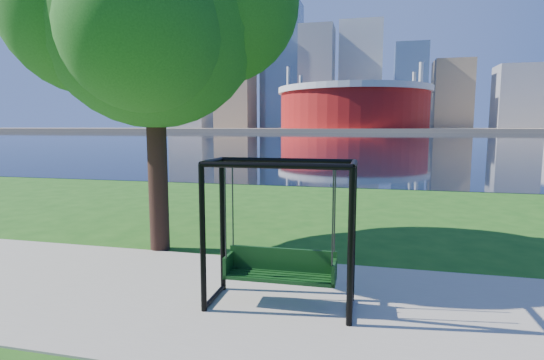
% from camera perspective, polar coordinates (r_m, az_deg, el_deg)
% --- Properties ---
extents(ground, '(900.00, 900.00, 0.00)m').
position_cam_1_polar(ground, '(7.07, -0.38, -14.58)').
color(ground, '#1E5114').
rests_on(ground, ground).
extents(path, '(120.00, 4.00, 0.03)m').
position_cam_1_polar(path, '(6.62, -1.46, -16.02)').
color(path, '#9E937F').
rests_on(path, ground).
extents(river, '(900.00, 180.00, 0.02)m').
position_cam_1_polar(river, '(108.42, 12.73, 5.56)').
color(river, black).
rests_on(river, ground).
extents(far_bank, '(900.00, 228.00, 2.00)m').
position_cam_1_polar(far_bank, '(312.38, 13.30, 6.62)').
color(far_bank, '#937F60').
rests_on(far_bank, ground).
extents(stadium, '(83.00, 83.00, 32.00)m').
position_cam_1_polar(stadium, '(241.93, 10.90, 9.73)').
color(stadium, maroon).
rests_on(stadium, far_bank).
extents(skyline, '(392.00, 66.00, 96.50)m').
position_cam_1_polar(skyline, '(327.52, 12.73, 12.76)').
color(skyline, gray).
rests_on(skyline, far_bank).
extents(swing, '(2.12, 0.94, 2.16)m').
position_cam_1_polar(swing, '(6.14, 1.13, -7.70)').
color(swing, black).
rests_on(swing, ground).
extents(park_tree, '(5.73, 5.18, 7.12)m').
position_cam_1_polar(park_tree, '(9.52, -15.90, 21.03)').
color(park_tree, black).
rests_on(park_tree, ground).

